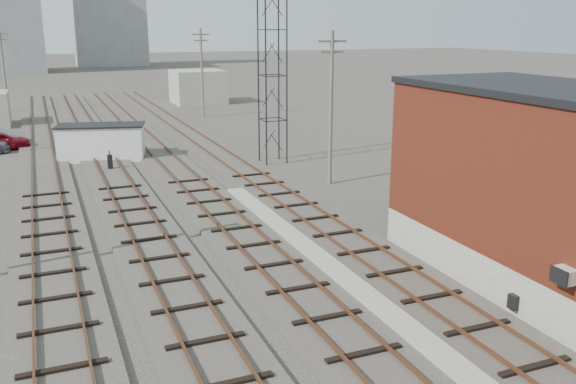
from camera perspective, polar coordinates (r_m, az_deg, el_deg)
ground at (r=65.49m, az=-13.90°, el=6.73°), size 320.00×320.00×0.00m
track_right at (r=45.69m, az=-6.74°, el=3.64°), size 3.20×90.00×0.39m
track_mid_right at (r=44.81m, az=-11.67°, el=3.20°), size 3.20×90.00×0.39m
track_mid_left at (r=44.28m, az=-16.75°, el=2.72°), size 3.20×90.00×0.39m
track_left at (r=44.11m, az=-21.92°, el=2.21°), size 3.20×90.00×0.39m
platform_curb at (r=22.60m, az=5.84°, el=-8.61°), size 0.90×28.00×0.26m
brick_building at (r=24.04m, az=23.30°, el=0.48°), size 6.54×12.20×7.22m
lattice_tower at (r=41.93m, az=-1.48°, el=12.89°), size 1.60×1.60×15.00m
utility_pole_left_c at (r=74.35m, az=-25.07°, el=10.46°), size 1.80×0.24×9.00m
utility_pole_right_a at (r=36.14m, az=4.04°, el=8.17°), size 1.80×0.24×9.00m
utility_pole_right_b at (r=64.31m, az=-8.06°, el=11.18°), size 1.80×0.24×9.00m
apartment_right at (r=155.18m, az=-16.49°, el=16.09°), size 16.00×12.00×26.00m
shed_right at (r=76.74m, az=-8.42°, el=9.72°), size 6.00×6.00×4.00m
switch_stand at (r=41.60m, az=-16.32°, el=2.69°), size 0.32×0.32×1.31m
site_trailer at (r=45.43m, az=-17.05°, el=4.50°), size 6.45×3.99×2.52m
car_red at (r=51.81m, az=-25.33°, el=4.34°), size 4.42×2.36×1.43m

